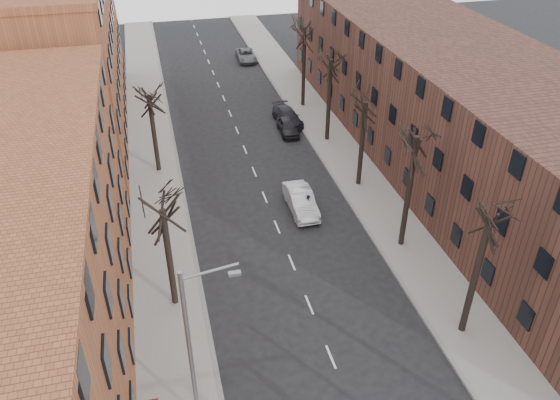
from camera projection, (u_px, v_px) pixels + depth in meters
sidewalk_left at (154, 165)px, 45.75m from camera, size 4.00×90.00×0.15m
sidewalk_right at (335, 144)px, 48.98m from camera, size 4.00×90.00×0.15m
building_left_far at (45, 58)px, 47.67m from camera, size 12.00×28.00×14.00m
building_right at (452, 106)px, 43.84m from camera, size 12.00×50.00×10.00m
tree_right_b at (461, 331)px, 30.25m from camera, size 5.20×5.20×10.80m
tree_right_c at (400, 245)px, 36.75m from camera, size 5.20×5.20×11.60m
tree_right_d at (358, 185)px, 43.25m from camera, size 5.20×5.20×10.00m
tree_right_e at (327, 140)px, 49.75m from camera, size 5.20×5.20×10.80m
tree_right_f at (303, 106)px, 56.25m from camera, size 5.20×5.20×11.60m
tree_left_a at (176, 303)px, 32.06m from camera, size 5.20×5.20×9.50m
tree_left_b at (159, 171)px, 45.06m from camera, size 5.20×5.20×9.50m
streetlight at (193, 344)px, 22.93m from camera, size 2.45×0.22×9.03m
silver_sedan at (301, 201)px, 39.83m from camera, size 1.71×4.85×1.60m
parked_car_near at (288, 126)px, 50.63m from camera, size 1.76×4.05×1.36m
parked_car_mid at (287, 117)px, 52.42m from camera, size 2.41×4.96×1.39m
parked_car_far at (246, 55)px, 67.72m from camera, size 2.35×4.82×1.32m
pedestrian_crossing at (308, 205)px, 39.37m from camera, size 0.70×1.03×1.62m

